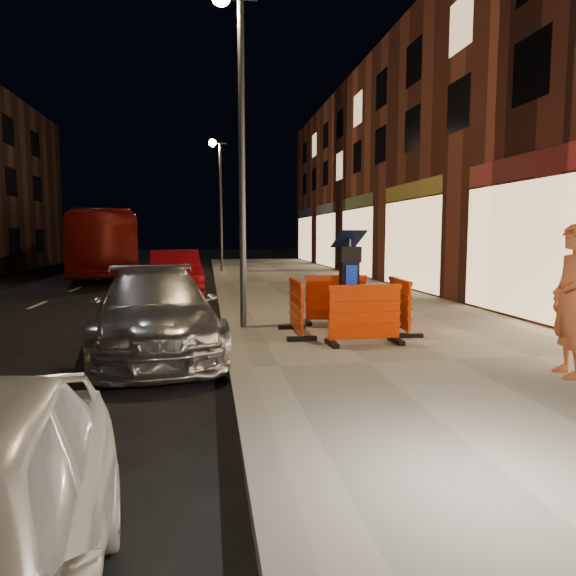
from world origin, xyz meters
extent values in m
plane|color=black|center=(0.00, 0.00, 0.00)|extent=(120.00, 120.00, 0.00)
cube|color=gray|center=(3.00, 0.00, 0.07)|extent=(6.00, 60.00, 0.15)
cube|color=slate|center=(0.00, 0.00, 0.07)|extent=(0.30, 60.00, 0.15)
cube|color=black|center=(2.07, 2.10, 1.02)|extent=(0.57, 0.57, 1.73)
cube|color=red|center=(2.07, 1.15, 0.63)|extent=(1.26, 0.57, 0.97)
cube|color=red|center=(2.07, 3.05, 0.63)|extent=(1.28, 0.62, 0.97)
cube|color=red|center=(1.12, 2.10, 0.63)|extent=(0.52, 1.24, 0.97)
cube|color=red|center=(3.02, 2.10, 0.63)|extent=(0.60, 1.27, 0.97)
imported|color=silver|center=(-1.27, 1.78, 0.00)|extent=(2.48, 4.85, 1.35)
imported|color=#9D0B15|center=(-1.44, 9.77, 0.00)|extent=(1.92, 4.42, 1.41)
imported|color=maroon|center=(-5.01, 17.84, 0.00)|extent=(4.16, 11.00, 2.99)
imported|color=#AF512C|center=(4.04, -1.03, 1.10)|extent=(0.59, 0.78, 1.90)
cylinder|color=#3F3F44|center=(0.25, 3.00, 3.15)|extent=(0.12, 0.12, 6.00)
cylinder|color=#3F3F44|center=(0.25, 18.00, 3.15)|extent=(0.12, 0.12, 6.00)
camera|label=1|loc=(-0.41, -6.70, 1.92)|focal=32.00mm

